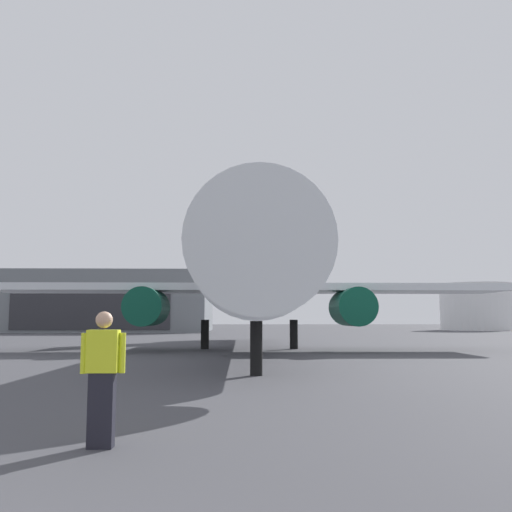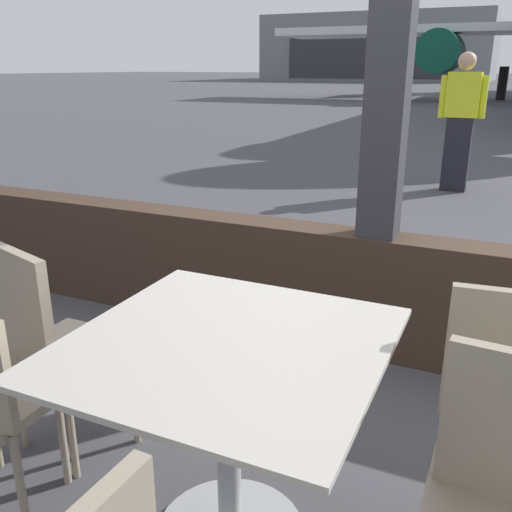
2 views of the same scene
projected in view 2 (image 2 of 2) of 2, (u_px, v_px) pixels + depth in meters
ground_plane at (510, 91)px, 37.68m from camera, size 220.00×220.00×0.00m
window_frame at (386, 120)px, 2.82m from camera, size 8.36×0.24×3.79m
dining_table at (228, 415)px, 1.78m from camera, size 0.95×0.95×0.77m
cafe_chair_window_left at (508, 419)px, 1.69m from camera, size 0.42×0.42×0.93m
cafe_chair_window_right at (49, 336)px, 2.19m from camera, size 0.48×0.48×0.94m
cafe_chair_aisle_left at (511, 506)px, 1.35m from camera, size 0.41×0.41×0.91m
ground_crew_worker at (460, 121)px, 7.11m from camera, size 0.57×0.22×1.74m
distant_hangar at (384, 49)px, 67.42m from camera, size 25.34×17.87×7.19m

